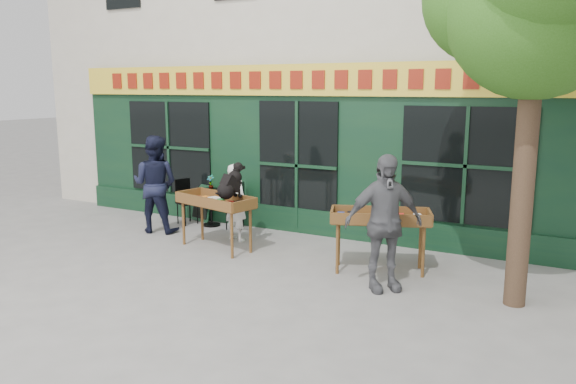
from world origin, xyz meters
name	(u,v)px	position (x,y,z in m)	size (l,w,h in m)	color
ground	(233,264)	(0.00, 0.00, 0.00)	(80.00, 80.00, 0.00)	slate
book_cart_center	(216,204)	(-0.76, 0.60, 0.82)	(1.60, 0.95, 0.99)	brown
dog	(230,180)	(-0.41, 0.55, 1.29)	(0.34, 0.60, 0.60)	black
woman	(236,202)	(-0.76, 1.25, 0.73)	(0.53, 0.35, 1.47)	white
book_cart_right	(380,220)	(2.24, 0.77, 0.82)	(1.62, 1.11, 0.99)	brown
man_right	(384,223)	(2.54, 0.02, 0.98)	(1.15, 0.48, 1.96)	#515256
bistro_table	(211,200)	(-1.83, 1.94, 0.54)	(0.60, 0.60, 0.76)	black
bistro_chair_left	(185,197)	(-2.46, 1.87, 0.56)	(0.47, 0.46, 0.95)	black
bistro_chair_right	(239,202)	(-1.20, 2.03, 0.56)	(0.48, 0.48, 0.95)	black
potted_plant	(211,182)	(-1.83, 1.94, 0.92)	(0.17, 0.11, 0.32)	gray
man_left	(155,184)	(-2.53, 1.04, 0.97)	(0.94, 0.73, 1.94)	black
chalkboard	(202,203)	(-2.26, 2.19, 0.40)	(0.59, 0.32, 0.79)	black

